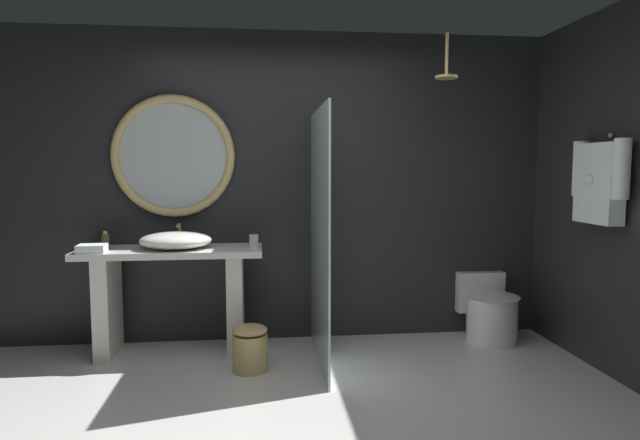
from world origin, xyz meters
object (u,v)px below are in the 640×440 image
soap_dispenser (105,241)px  folded_hand_towel (92,249)px  round_wall_mirror (173,156)px  tumbler_cup (254,241)px  vessel_sink (176,240)px  rain_shower_head (446,72)px  hanging_bathrobe (599,180)px  toilet (488,310)px  waste_bin (250,347)px

soap_dispenser → folded_hand_towel: bearing=-111.2°
round_wall_mirror → tumbler_cup: bearing=-23.7°
vessel_sink → rain_shower_head: (2.09, -0.16, 1.30)m
vessel_sink → hanging_bathrobe: bearing=-13.7°
vessel_sink → tumbler_cup: size_ratio=5.19×
vessel_sink → round_wall_mirror: size_ratio=0.56×
folded_hand_towel → toilet: bearing=4.0°
vessel_sink → tumbler_cup: 0.60m
toilet → folded_hand_towel: size_ratio=3.22×
rain_shower_head → toilet: 2.03m
soap_dispenser → rain_shower_head: bearing=-4.2°
soap_dispenser → hanging_bathrobe: (3.54, -0.76, 0.48)m
tumbler_cup → toilet: size_ratio=0.17×
soap_dispenser → round_wall_mirror: (0.49, 0.25, 0.66)m
vessel_sink → hanging_bathrobe: 3.13m
waste_bin → soap_dispenser: bearing=157.5°
vessel_sink → folded_hand_towel: (-0.59, -0.12, -0.04)m
round_wall_mirror → vessel_sink: bearing=-80.9°
vessel_sink → soap_dispenser: (-0.54, 0.03, -0.00)m
rain_shower_head → hanging_bathrobe: bearing=-31.8°
tumbler_cup → rain_shower_head: 1.99m
hanging_bathrobe → round_wall_mirror: bearing=161.6°
hanging_bathrobe → vessel_sink: bearing=166.3°
tumbler_cup → toilet: 2.09m
vessel_sink → rain_shower_head: bearing=-4.5°
waste_bin → vessel_sink: bearing=143.0°
rain_shower_head → hanging_bathrobe: size_ratio=0.55×
rain_shower_head → vessel_sink: bearing=175.5°
waste_bin → folded_hand_towel: size_ratio=1.70×
soap_dispenser → hanging_bathrobe: size_ratio=0.23×
vessel_sink → tumbler_cup: bearing=-0.5°
hanging_bathrobe → toilet: size_ratio=0.97×
rain_shower_head → toilet: size_ratio=0.54×
vessel_sink → folded_hand_towel: 0.61m
folded_hand_towel → vessel_sink: bearing=11.7°
soap_dispenser → rain_shower_head: (2.62, -0.19, 1.30)m
vessel_sink → waste_bin: vessel_sink is taller
rain_shower_head → hanging_bathrobe: 1.36m
round_wall_mirror → folded_hand_towel: 0.97m
waste_bin → tumbler_cup: bearing=85.8°
round_wall_mirror → folded_hand_towel: size_ratio=4.98×
vessel_sink → waste_bin: 1.03m
soap_dispenser → waste_bin: 1.41m
soap_dispenser → waste_bin: size_ratio=0.42×
tumbler_cup → hanging_bathrobe: bearing=-16.9°
vessel_sink → rain_shower_head: 2.46m
round_wall_mirror → rain_shower_head: size_ratio=2.87×
rain_shower_head → folded_hand_towel: size_ratio=1.73×
rain_shower_head → tumbler_cup: bearing=173.9°
hanging_bathrobe → waste_bin: (-2.44, 0.30, -1.22)m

